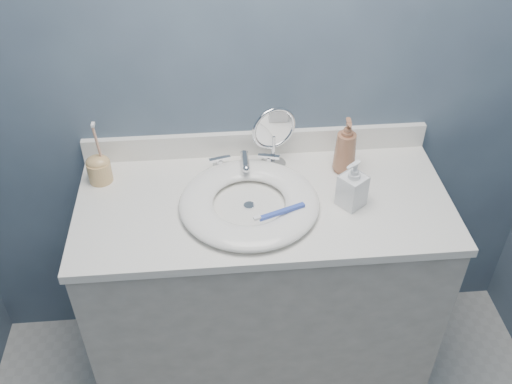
{
  "coord_description": "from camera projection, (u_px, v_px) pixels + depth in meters",
  "views": [
    {
      "loc": [
        -0.15,
        -0.43,
        2.08
      ],
      "look_at": [
        -0.03,
        0.94,
        0.94
      ],
      "focal_mm": 40.0,
      "sensor_mm": 36.0,
      "label": 1
    }
  ],
  "objects": [
    {
      "name": "faucet",
      "position": [
        245.0,
        163.0,
        1.97
      ],
      "size": [
        0.25,
        0.13,
        0.07
      ],
      "color": "silver",
      "rests_on": "countertop"
    },
    {
      "name": "basin",
      "position": [
        249.0,
        202.0,
        1.82
      ],
      "size": [
        0.45,
        0.45,
        0.04
      ],
      "primitive_type": null,
      "color": "white",
      "rests_on": "countertop"
    },
    {
      "name": "vanity_cabinet",
      "position": [
        263.0,
        292.0,
        2.15
      ],
      "size": [
        1.2,
        0.55,
        0.85
      ],
      "primitive_type": "cube",
      "color": "beige",
      "rests_on": "ground"
    },
    {
      "name": "toothbrush_lying",
      "position": [
        280.0,
        212.0,
        1.74
      ],
      "size": [
        0.17,
        0.07,
        0.02
      ],
      "rotation": [
        0.0,
        0.0,
        0.36
      ],
      "color": "#344EB9",
      "rests_on": "basin"
    },
    {
      "name": "back_wall",
      "position": [
        256.0,
        71.0,
        1.87
      ],
      "size": [
        2.2,
        0.02,
        2.4
      ],
      "primitive_type": "cube",
      "color": "#435264",
      "rests_on": "ground"
    },
    {
      "name": "soap_bottle_amber",
      "position": [
        346.0,
        146.0,
        1.92
      ],
      "size": [
        0.08,
        0.08,
        0.2
      ],
      "primitive_type": "imported",
      "rotation": [
        0.0,
        0.0,
        -0.07
      ],
      "color": "#996245",
      "rests_on": "countertop"
    },
    {
      "name": "countertop",
      "position": [
        264.0,
        203.0,
        1.87
      ],
      "size": [
        1.22,
        0.57,
        0.03
      ],
      "primitive_type": "cube",
      "color": "white",
      "rests_on": "vanity_cabinet"
    },
    {
      "name": "makeup_mirror",
      "position": [
        274.0,
        135.0,
        1.92
      ],
      "size": [
        0.16,
        0.09,
        0.23
      ],
      "rotation": [
        0.0,
        0.0,
        0.31
      ],
      "color": "silver",
      "rests_on": "countertop"
    },
    {
      "name": "toothbrush_holder",
      "position": [
        99.0,
        168.0,
        1.9
      ],
      "size": [
        0.08,
        0.08,
        0.23
      ],
      "rotation": [
        0.0,
        0.0,
        -0.3
      ],
      "color": "tan",
      "rests_on": "countertop"
    },
    {
      "name": "backsplash",
      "position": [
        257.0,
        143.0,
        2.03
      ],
      "size": [
        1.22,
        0.02,
        0.09
      ],
      "primitive_type": "cube",
      "color": "white",
      "rests_on": "countertop"
    },
    {
      "name": "drain",
      "position": [
        249.0,
        206.0,
        1.83
      ],
      "size": [
        0.04,
        0.04,
        0.01
      ],
      "primitive_type": "cylinder",
      "color": "silver",
      "rests_on": "countertop"
    },
    {
      "name": "soap_bottle_clear",
      "position": [
        353.0,
        184.0,
        1.79
      ],
      "size": [
        0.11,
        0.11,
        0.17
      ],
      "primitive_type": "imported",
      "rotation": [
        0.0,
        0.0,
        -0.93
      ],
      "color": "white",
      "rests_on": "countertop"
    }
  ]
}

